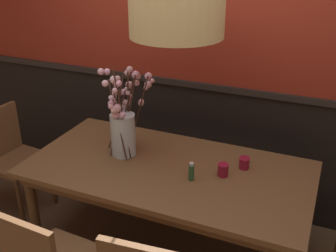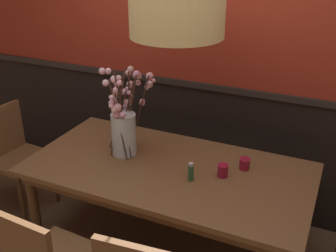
% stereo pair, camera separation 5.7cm
% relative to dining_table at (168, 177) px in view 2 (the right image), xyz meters
% --- Properties ---
extents(ground_plane, '(24.00, 24.00, 0.00)m').
position_rel_dining_table_xyz_m(ground_plane, '(0.00, 0.00, -0.65)').
color(ground_plane, brown).
extents(back_wall, '(5.68, 0.14, 2.90)m').
position_rel_dining_table_xyz_m(back_wall, '(0.00, 0.81, 0.79)').
color(back_wall, black).
rests_on(back_wall, ground).
extents(dining_table, '(1.92, 0.98, 0.73)m').
position_rel_dining_table_xyz_m(dining_table, '(0.00, 0.00, 0.00)').
color(dining_table, brown).
rests_on(dining_table, ground).
extents(chair_head_west_end, '(0.43, 0.46, 0.90)m').
position_rel_dining_table_xyz_m(chair_head_west_end, '(-1.41, 0.00, -0.14)').
color(chair_head_west_end, brown).
rests_on(chair_head_west_end, ground).
extents(chair_far_side_left, '(0.46, 0.42, 0.95)m').
position_rel_dining_table_xyz_m(chair_far_side_left, '(-0.27, 0.88, -0.12)').
color(chair_far_side_left, brown).
rests_on(chair_far_side_left, ground).
extents(chair_far_side_right, '(0.45, 0.42, 0.91)m').
position_rel_dining_table_xyz_m(chair_far_side_right, '(0.32, 0.91, -0.14)').
color(chair_far_side_right, brown).
rests_on(chair_far_side_right, ground).
extents(vase_with_blossoms, '(0.34, 0.45, 0.64)m').
position_rel_dining_table_xyz_m(vase_with_blossoms, '(-0.37, 0.06, 0.30)').
color(vase_with_blossoms, silver).
rests_on(vase_with_blossoms, dining_table).
extents(candle_holder_nearer_center, '(0.07, 0.07, 0.09)m').
position_rel_dining_table_xyz_m(candle_holder_nearer_center, '(0.37, 0.04, 0.12)').
color(candle_holder_nearer_center, maroon).
rests_on(candle_holder_nearer_center, dining_table).
extents(candle_holder_nearer_edge, '(0.07, 0.07, 0.08)m').
position_rel_dining_table_xyz_m(candle_holder_nearer_edge, '(0.48, 0.19, 0.12)').
color(candle_holder_nearer_edge, maroon).
rests_on(candle_holder_nearer_edge, dining_table).
extents(condiment_bottle, '(0.04, 0.04, 0.13)m').
position_rel_dining_table_xyz_m(condiment_bottle, '(0.20, -0.09, 0.14)').
color(condiment_bottle, '#2D5633').
rests_on(condiment_bottle, dining_table).
extents(pendant_lamp, '(0.57, 0.57, 1.30)m').
position_rel_dining_table_xyz_m(pendant_lamp, '(0.02, 0.10, 1.07)').
color(pendant_lamp, tan).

